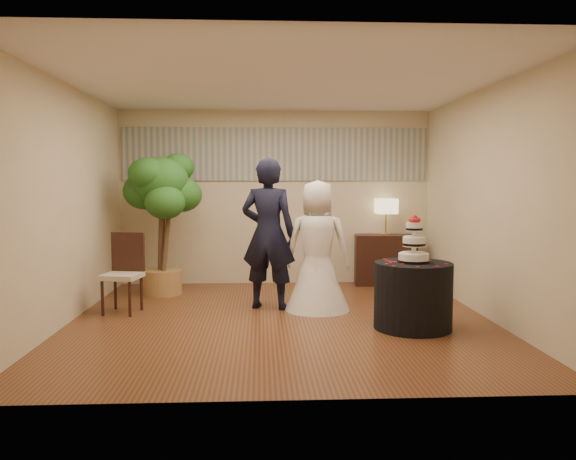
{
  "coord_description": "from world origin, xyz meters",
  "views": [
    {
      "loc": [
        -0.24,
        -6.62,
        1.65
      ],
      "look_at": [
        0.1,
        0.4,
        1.05
      ],
      "focal_mm": 35.0,
      "sensor_mm": 36.0,
      "label": 1
    }
  ],
  "objects": [
    {
      "name": "wall_back",
      "position": [
        0.0,
        2.5,
        1.4
      ],
      "size": [
        5.0,
        0.06,
        2.8
      ],
      "primitive_type": "cube",
      "color": "beige",
      "rests_on": "ground"
    },
    {
      "name": "ficus_tree",
      "position": [
        -1.69,
        1.63,
        1.06
      ],
      "size": [
        1.28,
        1.28,
        2.13
      ],
      "primitive_type": null,
      "rotation": [
        0.0,
        0.0,
        -0.32
      ],
      "color": "#286220",
      "rests_on": "floor"
    },
    {
      "name": "wall_front",
      "position": [
        0.0,
        -2.5,
        1.4
      ],
      "size": [
        5.0,
        0.06,
        2.8
      ],
      "primitive_type": "cube",
      "color": "beige",
      "rests_on": "ground"
    },
    {
      "name": "wall_left",
      "position": [
        -2.5,
        0.0,
        1.4
      ],
      "size": [
        0.06,
        5.0,
        2.8
      ],
      "primitive_type": "cube",
      "color": "beige",
      "rests_on": "ground"
    },
    {
      "name": "wall_right",
      "position": [
        2.5,
        0.0,
        1.4
      ],
      "size": [
        0.06,
        5.0,
        2.8
      ],
      "primitive_type": "cube",
      "color": "beige",
      "rests_on": "ground"
    },
    {
      "name": "side_chair",
      "position": [
        -1.99,
        0.46,
        0.5
      ],
      "size": [
        0.55,
        0.56,
        1.01
      ],
      "primitive_type": null,
      "rotation": [
        0.0,
        0.0,
        -0.2
      ],
      "color": "black",
      "rests_on": "floor"
    },
    {
      "name": "table_lamp",
      "position": [
        1.76,
        2.26,
        1.1
      ],
      "size": [
        0.32,
        0.32,
        0.58
      ],
      "primitive_type": null,
      "color": "beige",
      "rests_on": "console"
    },
    {
      "name": "wedding_cake",
      "position": [
        1.47,
        -0.47,
        1.02
      ],
      "size": [
        0.34,
        0.34,
        0.54
      ],
      "primitive_type": null,
      "color": "white",
      "rests_on": "cake_table"
    },
    {
      "name": "floor",
      "position": [
        0.0,
        0.0,
        0.0
      ],
      "size": [
        5.0,
        5.0,
        0.0
      ],
      "primitive_type": "cube",
      "color": "brown",
      "rests_on": "ground"
    },
    {
      "name": "cake_table",
      "position": [
        1.47,
        -0.47,
        0.38
      ],
      "size": [
        1.02,
        1.02,
        0.75
      ],
      "primitive_type": "cylinder",
      "rotation": [
        0.0,
        0.0,
        -0.2
      ],
      "color": "black",
      "rests_on": "floor"
    },
    {
      "name": "console",
      "position": [
        1.76,
        2.26,
        0.4
      ],
      "size": [
        1.01,
        0.52,
        0.81
      ],
      "primitive_type": "cube",
      "rotation": [
        0.0,
        0.0,
        -0.1
      ],
      "color": "black",
      "rests_on": "floor"
    },
    {
      "name": "groom",
      "position": [
        -0.15,
        0.64,
        0.98
      ],
      "size": [
        0.81,
        0.64,
        1.96
      ],
      "primitive_type": "imported",
      "rotation": [
        0.0,
        0.0,
        2.87
      ],
      "color": "black",
      "rests_on": "floor"
    },
    {
      "name": "bride",
      "position": [
        0.49,
        0.52,
        0.84
      ],
      "size": [
        0.99,
        0.99,
        1.68
      ],
      "primitive_type": "imported",
      "rotation": [
        0.0,
        0.0,
        2.94
      ],
      "color": "white",
      "rests_on": "floor"
    },
    {
      "name": "mural_border",
      "position": [
        0.0,
        2.48,
        2.1
      ],
      "size": [
        4.9,
        0.02,
        0.85
      ],
      "primitive_type": "cube",
      "color": "gray",
      "rests_on": "wall_back"
    },
    {
      "name": "ceiling",
      "position": [
        0.0,
        0.0,
        2.8
      ],
      "size": [
        5.0,
        5.0,
        0.0
      ],
      "primitive_type": "cube",
      "color": "white",
      "rests_on": "wall_back"
    }
  ]
}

